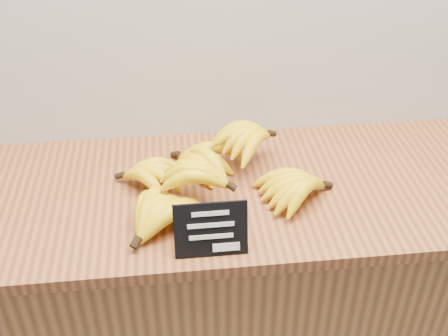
# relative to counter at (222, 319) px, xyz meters

# --- Properties ---
(counter) EXTENTS (1.48, 0.50, 0.90)m
(counter) POSITION_rel_counter_xyz_m (0.00, 0.00, 0.00)
(counter) COLOR #A56835
(counter) RESTS_ON ground
(counter_top) EXTENTS (1.48, 0.54, 0.03)m
(counter_top) POSITION_rel_counter_xyz_m (0.00, 0.00, 0.47)
(counter_top) COLOR #95552E
(counter_top) RESTS_ON counter
(chalkboard_sign) EXTENTS (0.15, 0.03, 0.12)m
(chalkboard_sign) POSITION_rel_counter_xyz_m (-0.05, -0.22, 0.54)
(chalkboard_sign) COLOR black
(chalkboard_sign) RESTS_ON counter_top
(banana_pile) EXTENTS (0.53, 0.40, 0.12)m
(banana_pile) POSITION_rel_counter_xyz_m (-0.03, -0.02, 0.53)
(banana_pile) COLOR yellow
(banana_pile) RESTS_ON counter_top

